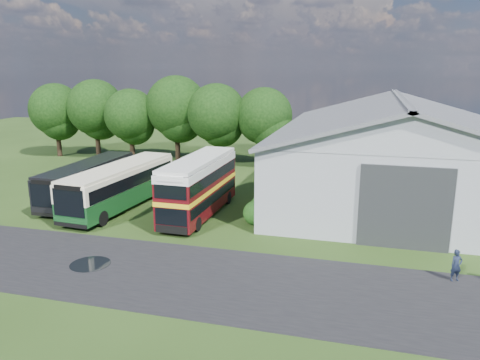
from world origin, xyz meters
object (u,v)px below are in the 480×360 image
(bus_green_single, at_px, (121,185))
(bus_dark_single, at_px, (88,180))
(storage_shed, at_px, (397,147))
(bus_maroon_double, at_px, (199,187))
(visitor_a, at_px, (456,266))

(bus_green_single, relative_size, bus_dark_single, 1.09)
(storage_shed, xyz_separation_m, bus_green_single, (-20.19, -8.94, -2.43))
(bus_green_single, height_order, bus_maroon_double, bus_maroon_double)
(storage_shed, bearing_deg, bus_maroon_double, -146.46)
(bus_green_single, distance_m, visitor_a, 23.62)
(storage_shed, height_order, bus_maroon_double, storage_shed)
(storage_shed, relative_size, visitor_a, 15.13)
(bus_dark_single, bearing_deg, bus_maroon_double, -8.76)
(storage_shed, distance_m, bus_dark_single, 25.10)
(bus_green_single, distance_m, bus_dark_single, 3.72)
(storage_shed, xyz_separation_m, visitor_a, (2.36, -15.88, -3.35))
(bus_maroon_double, distance_m, visitor_a, 17.54)
(bus_dark_single, height_order, visitor_a, bus_dark_single)
(bus_green_single, relative_size, visitor_a, 7.33)
(bus_green_single, xyz_separation_m, visitor_a, (22.56, -6.94, -0.92))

